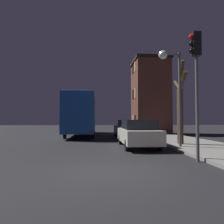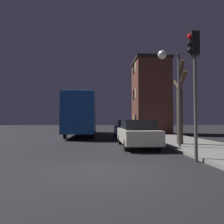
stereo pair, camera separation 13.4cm
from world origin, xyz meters
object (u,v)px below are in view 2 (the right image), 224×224
object	(u,v)px
bare_tree	(180,104)
car_mid_lane	(126,128)
streetlamp	(171,76)
traffic_light	(194,69)
bus	(83,113)
car_near_lane	(137,133)

from	to	relation	value
bare_tree	car_mid_lane	distance (m)	7.37
streetlamp	bare_tree	xyz separation A→B (m)	(0.97, 1.25, -1.37)
streetlamp	bare_tree	bearing A→B (deg)	52.23
streetlamp	traffic_light	distance (m)	3.51
traffic_light	bare_tree	bearing A→B (deg)	75.19
traffic_light	bus	xyz separation A→B (m)	(-5.14, 14.31, -1.17)
car_near_lane	car_mid_lane	distance (m)	7.05
streetlamp	traffic_light	bearing A→B (deg)	-94.65
car_mid_lane	bus	bearing A→B (deg)	144.78
bus	car_mid_lane	world-z (taller)	bus
traffic_light	bare_tree	distance (m)	4.97
car_near_lane	car_mid_lane	bearing A→B (deg)	88.15
bare_tree	car_near_lane	size ratio (longest dim) A/B	1.01
bare_tree	car_mid_lane	size ratio (longest dim) A/B	1.23
streetlamp	car_mid_lane	bearing A→B (deg)	100.01
traffic_light	streetlamp	bearing A→B (deg)	85.35
traffic_light	bus	bearing A→B (deg)	109.75
streetlamp	bus	xyz separation A→B (m)	(-5.42, 10.83, -1.60)
streetlamp	traffic_light	world-z (taller)	streetlamp
traffic_light	car_mid_lane	size ratio (longest dim) A/B	1.25
car_mid_lane	traffic_light	bearing A→B (deg)	-84.37
traffic_light	bus	distance (m)	15.25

